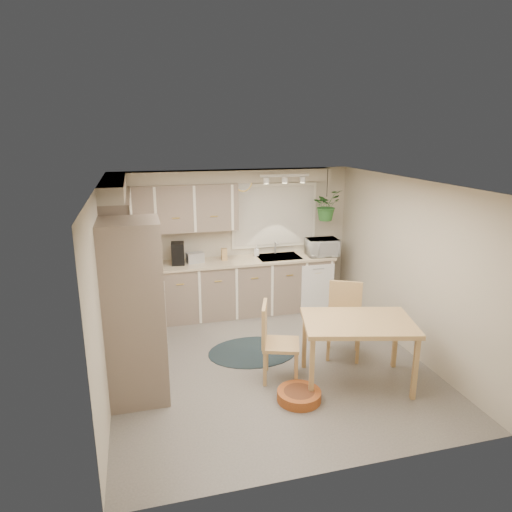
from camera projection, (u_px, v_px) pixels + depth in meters
name	position (u px, v px, depth m)	size (l,w,h in m)	color
floor	(268.00, 362.00, 6.13)	(4.20, 4.20, 0.00)	slate
ceiling	(270.00, 183.00, 5.49)	(4.20, 4.20, 0.00)	white
wall_back	(234.00, 240.00, 7.77)	(4.00, 0.04, 2.40)	#B3A994
wall_front	(339.00, 353.00, 3.85)	(4.00, 0.04, 2.40)	#B3A994
wall_left	(105.00, 291.00, 5.32)	(0.04, 4.20, 2.40)	#B3A994
wall_right	(408.00, 266.00, 6.30)	(0.04, 4.20, 2.40)	#B3A994
base_cab_left	(135.00, 319.00, 6.41)	(0.60, 1.85, 0.90)	gray
base_cab_back	(227.00, 289.00, 7.64)	(3.60, 0.60, 0.90)	gray
counter_left	(134.00, 288.00, 6.28)	(0.64, 1.89, 0.04)	#BEAB8B
counter_back	(227.00, 262.00, 7.50)	(3.64, 0.64, 0.04)	#BEAB8B
oven_stack	(135.00, 313.00, 5.09)	(0.65, 0.65, 2.10)	gray
wall_oven_face	(164.00, 310.00, 5.17)	(0.02, 0.56, 0.58)	silver
upper_cab_left	(118.00, 222.00, 6.13)	(0.35, 2.00, 0.75)	gray
upper_cab_back	(174.00, 208.00, 7.19)	(2.00, 0.35, 0.75)	gray
soffit_left	(113.00, 186.00, 5.99)	(0.30, 2.00, 0.20)	#B3A994
soffit_back	(223.00, 176.00, 7.28)	(3.60, 0.30, 0.20)	#B3A994
cooktop	(134.00, 300.00, 5.74)	(0.52, 0.58, 0.02)	silver
range_hood	(130.00, 266.00, 5.62)	(0.40, 0.60, 0.14)	silver
window_blinds	(274.00, 216.00, 7.80)	(1.40, 0.02, 1.00)	silver
window_frame	(274.00, 216.00, 7.81)	(1.50, 0.02, 1.10)	silver
sink	(279.00, 259.00, 7.74)	(0.70, 0.48, 0.10)	#B3B6BB
dishwasher_front	(318.00, 288.00, 7.72)	(0.58, 0.01, 0.83)	silver
track_light_bar	(285.00, 175.00, 7.12)	(0.80, 0.04, 0.04)	silver
wall_clock	(243.00, 183.00, 7.51)	(0.30, 0.30, 0.03)	#E9BE52
dining_table	(356.00, 352.00, 5.55)	(1.30, 0.87, 0.82)	tan
chair_left	(281.00, 342.00, 5.61)	(0.46, 0.46, 0.99)	tan
chair_back	(344.00, 321.00, 6.20)	(0.47, 0.47, 1.01)	tan
braided_rug	(253.00, 352.00, 6.41)	(1.26, 0.95, 0.01)	black
pet_bed	(299.00, 396.00, 5.26)	(0.51, 0.51, 0.12)	#A84A21
microwave	(322.00, 245.00, 7.77)	(0.53, 0.29, 0.36)	silver
soap_bottle	(257.00, 254.00, 7.77)	(0.08, 0.18, 0.08)	silver
hanging_plant	(326.00, 209.00, 7.61)	(0.46, 0.51, 0.40)	#285C25
coffee_maker	(178.00, 253.00, 7.27)	(0.20, 0.24, 0.35)	black
toaster	(195.00, 258.00, 7.38)	(0.27, 0.15, 0.16)	#B3B6BB
knife_block	(224.00, 254.00, 7.52)	(0.09, 0.09, 0.20)	tan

